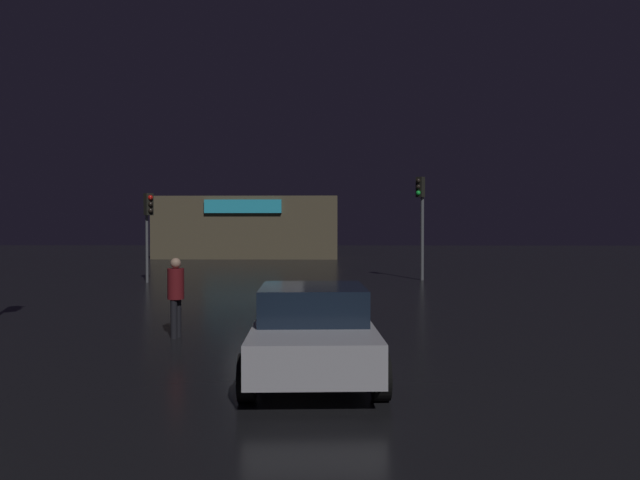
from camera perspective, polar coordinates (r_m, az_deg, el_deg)
The scene contains 6 objects.
ground_plane at distance 18.14m, azimuth -5.69°, elevation -6.01°, with size 120.00×120.00×0.00m, color black.
store_building at distance 44.63m, azimuth -7.33°, elevation 1.28°, with size 14.13×6.54×4.79m.
traffic_signal_main at distance 24.66m, azimuth 10.45°, elevation 3.21°, with size 0.42×0.42×4.56m.
traffic_signal_cross_left at distance 24.21m, azimuth -17.40°, elevation 2.43°, with size 0.43×0.42×3.77m.
car_near at distance 8.55m, azimuth -0.77°, elevation -9.27°, with size 2.12×3.99×1.38m.
pedestrian at distance 11.78m, azimuth -14.75°, elevation -5.18°, with size 0.41×0.41×1.65m.
Camera 1 is at (2.20, -17.87, 2.24)m, focal length 30.81 mm.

